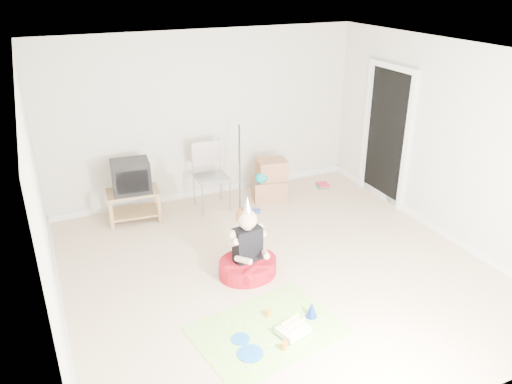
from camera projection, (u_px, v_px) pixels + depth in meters
name	position (u px, v px, depth m)	size (l,w,h in m)	color
ground	(277.00, 269.00, 6.16)	(5.00, 5.00, 0.00)	#CFB394
doorway_recess	(387.00, 137.00, 7.67)	(0.02, 0.90, 2.05)	black
tv_stand	(134.00, 203.00, 7.27)	(0.78, 0.53, 0.46)	olive
crt_tv	(131.00, 176.00, 7.10)	(0.53, 0.44, 0.46)	black
folding_chair	(211.00, 177.00, 7.53)	(0.48, 0.46, 1.06)	gray
cardboard_boxes	(270.00, 181.00, 7.91)	(0.60, 0.50, 0.65)	#9F6E4D
floor_mop	(250.00, 197.00, 7.48)	(0.34, 0.40, 1.29)	blue
book_pile	(323.00, 185.00, 8.47)	(0.25, 0.28, 0.05)	#297C4A
seated_woman	(248.00, 258.00, 5.96)	(0.79, 0.79, 1.04)	#A30F1B
party_mat	(267.00, 330.00, 5.12)	(1.46, 1.06, 0.01)	#FF35AB
birthday_cake	(293.00, 331.00, 5.05)	(0.35, 0.31, 0.14)	white
blue_plate_near	(241.00, 339.00, 4.98)	(0.19, 0.19, 0.01)	#165FB3
blue_plate_far	(251.00, 354.00, 4.79)	(0.25, 0.25, 0.01)	#165FB3
orange_cup_near	(268.00, 313.00, 5.31)	(0.06, 0.06, 0.07)	orange
orange_cup_far	(284.00, 346.00, 4.85)	(0.06, 0.06, 0.07)	orange
blue_party_hat	(312.00, 310.00, 5.28)	(0.12, 0.12, 0.18)	#1934B3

